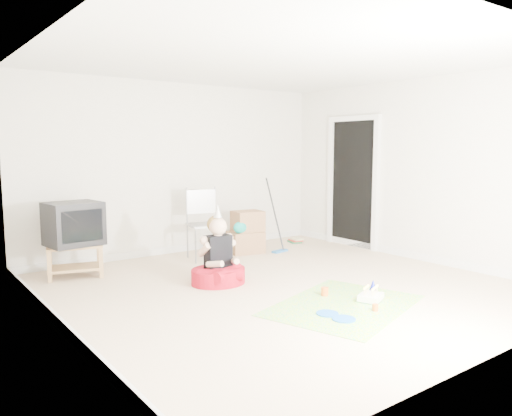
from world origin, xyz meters
TOP-DOWN VIEW (x-y plane):
  - ground at (0.00, 0.00)m, footprint 5.00×5.00m
  - doorway_recess at (2.48, 1.20)m, footprint 0.02×0.90m
  - tv_stand at (-1.82, 1.91)m, footprint 0.74×0.57m
  - crt_tv at (-1.82, 1.91)m, footprint 0.68×0.59m
  - folding_chair at (0.02, 1.79)m, footprint 0.56×0.54m
  - cardboard_boxes at (0.77, 1.82)m, footprint 0.59×0.48m
  - floor_mop at (1.21, 1.53)m, footprint 0.30×0.38m
  - book_pile at (1.93, 1.99)m, footprint 0.25×0.28m
  - seated_woman at (-0.53, 0.57)m, footprint 0.70×0.70m
  - party_mat at (0.05, -0.91)m, footprint 1.90×1.61m
  - birthday_cake at (0.39, -0.98)m, footprint 0.33×0.31m
  - blue_plate_near at (-0.28, -1.02)m, footprint 0.28×0.28m
  - blue_plate_far at (-0.27, -1.22)m, footprint 0.32×0.32m
  - orange_cup_near at (0.13, -0.56)m, footprint 0.11×0.11m
  - orange_cup_far at (0.17, -1.23)m, footprint 0.08×0.08m
  - blue_party_hat at (0.65, -0.80)m, footprint 0.13×0.13m

SIDE VIEW (x-z plane):
  - ground at x=0.00m, z-range 0.00..0.00m
  - party_mat at x=0.05m, z-range 0.00..0.01m
  - blue_plate_near at x=-0.28m, z-range 0.01..0.02m
  - blue_plate_far at x=-0.27m, z-range 0.01..0.02m
  - book_pile at x=1.93m, z-range 0.00..0.08m
  - birthday_cake at x=0.39m, z-range -0.03..0.11m
  - orange_cup_far at x=0.17m, z-range 0.01..0.07m
  - orange_cup_near at x=0.13m, z-range 0.01..0.10m
  - blue_party_hat at x=0.65m, z-range 0.01..0.15m
  - seated_woman at x=-0.53m, z-range -0.27..0.69m
  - tv_stand at x=-1.82m, z-range 0.04..0.45m
  - floor_mop at x=1.21m, z-range -0.31..0.84m
  - cardboard_boxes at x=0.77m, z-range -0.01..0.63m
  - folding_chair at x=0.02m, z-range -0.01..1.03m
  - crt_tv at x=-1.82m, z-range 0.41..0.95m
  - doorway_recess at x=2.48m, z-range 0.00..2.05m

